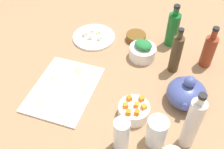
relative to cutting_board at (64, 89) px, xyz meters
The scene contains 30 objects.
tabletop 21.30cm from the cutting_board, 120.36° to the left, with size 190.00×190.00×3.00cm, color #99714F.
cutting_board is the anchor object (origin of this frame).
plate_tofu 37.67cm from the cutting_board, behind, with size 21.98×21.98×1.20cm, color white.
bowl_greens 41.28cm from the cutting_board, 139.33° to the left, with size 12.71×12.71×6.01cm, color white.
bowl_carrots 32.21cm from the cutting_board, 84.09° to the left, with size 12.25×12.25×5.54cm, color white.
bowl_small_side 47.91cm from the cutting_board, 154.69° to the left, with size 10.07×10.07×3.53cm, color brown.
teapot 51.40cm from the cutting_board, 101.44° to the left, with size 17.82×16.00×14.29cm.
bottle_0 55.10cm from the cutting_board, 80.62° to the left, with size 5.22×5.22×26.90cm.
bottle_1 51.30cm from the cutting_board, 122.85° to the left, with size 4.72×4.72×23.03cm.
bottle_2 67.00cm from the cutting_board, 122.52° to the left, with size 5.59×5.59×21.02cm.
bottle_3 60.19cm from the cutting_board, 140.44° to the left, with size 6.01×6.01×22.25cm.
drinking_glass_1 44.40cm from the cutting_board, 74.43° to the left, with size 7.44×7.44×12.16cm, color white.
drinking_glass_2 36.35cm from the cutting_board, 60.64° to the left, with size 5.75×5.75×14.23cm, color white.
carrot_cube_0 33.35cm from the cutting_board, 84.98° to the left, with size 1.80×1.80×1.80cm, color orange.
carrot_cube_1 34.87cm from the cutting_board, 79.56° to the left, with size 1.80×1.80×1.80cm, color orange.
carrot_cube_2 34.31cm from the cutting_board, 91.03° to the left, with size 1.80×1.80×1.80cm, color orange.
carrot_cube_3 29.82cm from the cutting_board, 81.23° to the left, with size 1.80×1.80×1.80cm, color orange.
carrot_cube_4 29.83cm from the cutting_board, 88.67° to the left, with size 1.80×1.80×1.80cm, color orange.
carrot_cube_5 32.13cm from the cutting_board, 76.74° to the left, with size 1.80×1.80×1.80cm, color orange.
carrot_cube_6 36.20cm from the cutting_board, 85.35° to the left, with size 1.80×1.80×1.80cm, color orange.
chopped_greens_mound 41.84cm from the cutting_board, 139.33° to the left, with size 8.63×7.14×3.51cm, color #247236.
tofu_cube_0 35.34cm from the cutting_board, behind, with size 2.20×2.20×2.20cm, color white.
tofu_cube_1 40.50cm from the cutting_board, behind, with size 2.20×2.20×2.20cm, color #E4F2CA.
tofu_cube_2 37.05cm from the cutting_board, behind, with size 2.20×2.20×2.20cm, color white.
tofu_cube_3 40.25cm from the cutting_board, behind, with size 2.20×2.20×2.20cm, color white.
tofu_cube_4 36.23cm from the cutting_board, behind, with size 2.20×2.20×2.20cm, color #E3F0CF.
dumpling_0 7.67cm from the cutting_board, 118.43° to the right, with size 4.54×4.46×2.31cm, color beige.
dumpling_1 12.07cm from the cutting_board, 169.05° to the left, with size 4.75×4.10×2.71cm, color beige.
dumpling_2 9.15cm from the cutting_board, 120.78° to the left, with size 4.57×4.24×2.15cm, color beige.
dumpling_3 11.34cm from the cutting_board, 26.11° to the right, with size 5.05×4.64×2.24cm, color beige.
Camera 1 is at (75.60, 25.29, 90.38)cm, focal length 42.73 mm.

